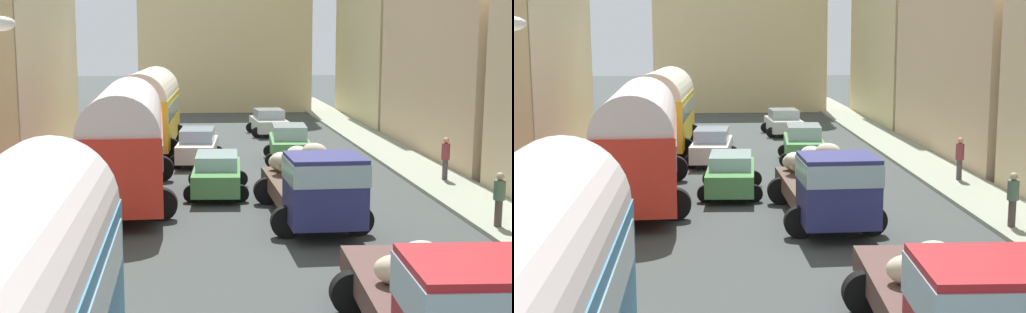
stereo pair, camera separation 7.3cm
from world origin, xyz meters
TOP-DOWN VIEW (x-y plane):
  - ground_plane at (0.00, 27.00)m, footprint 154.00×154.00m
  - sidewalk_left at (-7.25, 27.00)m, footprint 2.50×70.00m
  - sidewalk_right at (7.25, 27.00)m, footprint 2.50×70.00m
  - building_right_2 at (11.47, 30.09)m, footprint 5.95×14.46m
  - building_right_3 at (10.80, 44.73)m, footprint 5.06×13.69m
  - distant_church at (-0.00, 53.03)m, footprint 12.90×6.78m
  - parked_bus_1 at (-4.61, 20.89)m, footprint 3.65×10.11m
  - parked_bus_2 at (-4.53, 31.98)m, footprint 3.55×8.62m
  - cargo_truck_0 at (1.93, 6.70)m, footprint 3.26×6.98m
  - cargo_truck_1 at (1.29, 16.98)m, footprint 3.11×7.18m
  - car_0 at (1.97, 28.07)m, footprint 2.43×4.30m
  - car_1 at (1.96, 37.43)m, footprint 2.51×3.80m
  - car_2 at (-1.46, 21.51)m, footprint 2.40×4.37m
  - car_3 at (-2.15, 28.02)m, footprint 2.43×4.22m
  - pedestrian_0 at (7.39, 22.77)m, footprint 0.38×0.38m
  - pedestrian_3 at (6.57, 15.76)m, footprint 0.43×0.43m

SIDE VIEW (x-z plane):
  - ground_plane at x=0.00m, z-range 0.00..0.00m
  - sidewalk_left at x=-7.25m, z-range 0.00..0.14m
  - sidewalk_right at x=7.25m, z-range 0.00..0.14m
  - car_1 at x=1.96m, z-range 0.00..1.50m
  - car_2 at x=-1.46m, z-range 0.02..1.50m
  - car_3 at x=-2.15m, z-range 0.00..1.58m
  - car_0 at x=1.97m, z-range -0.01..1.69m
  - pedestrian_3 at x=6.57m, z-range 0.13..1.87m
  - pedestrian_0 at x=7.39m, z-range 0.14..1.93m
  - cargo_truck_1 at x=1.29m, z-range 0.06..2.43m
  - cargo_truck_0 at x=1.93m, z-range 0.03..2.52m
  - parked_bus_1 at x=-4.61m, z-range 0.20..4.21m
  - parked_bus_2 at x=-4.53m, z-range 0.19..4.22m
  - building_right_2 at x=11.47m, z-range 0.00..8.16m
  - building_right_3 at x=10.80m, z-range 0.03..12.32m
  - distant_church at x=0.00m, z-range -3.02..15.87m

